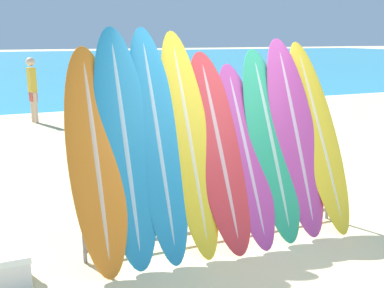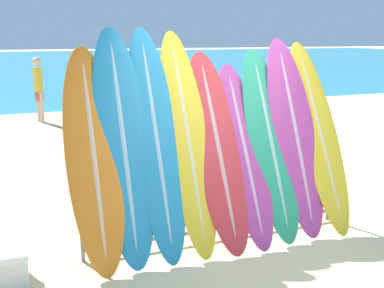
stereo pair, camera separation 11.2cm
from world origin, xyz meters
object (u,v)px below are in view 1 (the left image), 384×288
Objects in this scene: surfboard_slot_4 at (219,148)px; surfboard_slot_2 at (158,141)px; surfboard_slot_0 at (96,157)px; cooler_box at (3,271)px; surfboard_slot_1 at (125,144)px; surfboard_slot_8 at (318,133)px; person_far_left at (32,87)px; person_far_right at (77,92)px; surfboard_slot_7 at (295,134)px; surfboard_slot_6 at (271,142)px; person_mid_beach at (151,83)px; surfboard_slot_3 at (189,140)px; person_near_water at (198,86)px; surfboard_rack at (220,197)px; surfboard_slot_5 at (246,153)px.

surfboard_slot_2 is at bearing 175.61° from surfboard_slot_4.
surfboard_slot_0 reaches higher than cooler_box.
surfboard_slot_8 is (2.34, -0.02, -0.08)m from surfboard_slot_1.
cooler_box is at bearing -173.47° from surfboard_slot_4.
person_far_left is (-0.81, 8.00, -0.24)m from surfboard_slot_2.
person_far_right is (0.54, 7.17, -0.31)m from surfboard_slot_1.
surfboard_slot_7 is 3.36m from cooler_box.
surfboard_slot_4 is 1.32m from surfboard_slot_8.
surfboard_slot_6 is at bearing 175.76° from person_far_left.
surfboard_slot_7 is (2.30, 0.01, 0.04)m from surfboard_slot_0.
surfboard_slot_4 is 0.99× the size of surfboard_slot_6.
cooler_box is at bearing -125.19° from person_far_right.
person_mid_beach is (3.09, 8.27, -0.19)m from surfboard_slot_0.
surfboard_slot_6 is 1.23× the size of person_far_left.
surfboard_slot_3 is at bearing 9.06° from cooler_box.
surfboard_slot_0 is 1.03× the size of surfboard_slot_4.
surfboard_slot_7 is at bearing 4.73° from cooler_box.
surfboard_slot_3 is 4.63× the size of cooler_box.
person_far_left is at bearing 93.30° from surfboard_slot_1.
surfboard_slot_3 reaches higher than person_far_right.
surfboard_slot_6 is 0.33m from surfboard_slot_7.
surfboard_slot_8 reaches higher than surfboard_slot_0.
cooler_box is at bearing -175.54° from surfboard_slot_8.
surfboard_slot_4 is 8.19m from person_far_left.
surfboard_slot_3 reaches higher than surfboard_slot_6.
surfboard_slot_3 is at bearing -140.29° from person_near_water.
surfboard_slot_4 reaches higher than cooler_box.
surfboard_slot_1 is (-1.01, 0.10, 0.68)m from surfboard_rack.
person_mid_beach is at bearing 86.89° from surfboard_slot_8.
surfboard_slot_2 is 1.21× the size of surfboard_slot_5.
surfboard_slot_0 is at bearing -179.86° from surfboard_slot_7.
surfboard_slot_8 is 8.51m from person_far_left.
surfboard_rack is 8.25m from person_far_left.
surfboard_slot_3 is 1.35× the size of person_far_left.
surfboard_rack is at bearing -108.24° from person_far_right.
surfboard_slot_7 reaches higher than cooler_box.
person_far_left is 1.08× the size of person_far_right.
surfboard_slot_8 is at bearing 3.06° from surfboard_slot_5.
surfboard_slot_0 is 1.36× the size of person_far_right.
surfboard_slot_4 is 0.95× the size of surfboard_slot_8.
surfboard_slot_0 is at bearing -175.84° from surfboard_slot_2.
surfboard_rack is at bearing 171.25° from person_far_left.
surfboard_rack is at bearing -176.33° from surfboard_slot_7.
surfboard_slot_5 is at bearing -1.28° from surfboard_slot_0.
cooler_box is at bearing -174.99° from surfboard_slot_5.
surfboard_slot_2 is at bearing 171.00° from surfboard_rack.
surfboard_slot_1 is 1.40× the size of person_near_water.
surfboard_slot_4 is (1.32, -0.00, -0.04)m from surfboard_slot_0.
surfboard_rack is 6.09× the size of cooler_box.
person_far_right is at bearing 85.70° from surfboard_slot_1.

